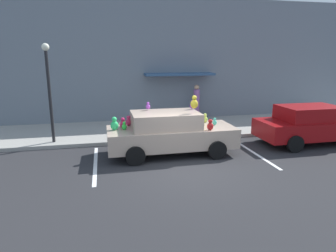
{
  "coord_description": "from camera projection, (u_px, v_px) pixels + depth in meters",
  "views": [
    {
      "loc": [
        -2.45,
        -8.51,
        3.47
      ],
      "look_at": [
        -0.12,
        2.1,
        0.9
      ],
      "focal_mm": 31.76,
      "sensor_mm": 36.0,
      "label": 1
    }
  ],
  "objects": [
    {
      "name": "storefront_building",
      "position": [
        150.0,
        61.0,
        15.46
      ],
      "size": [
        24.0,
        1.25,
        6.4
      ],
      "color": "slate",
      "rests_on": "ground"
    },
    {
      "name": "street_lamp_post",
      "position": [
        49.0,
        83.0,
        11.23
      ],
      "size": [
        0.28,
        0.28,
        3.78
      ],
      "color": "black",
      "rests_on": "sidewalk"
    },
    {
      "name": "pedestrian_near_shopfront",
      "position": [
        196.0,
        103.0,
        15.71
      ],
      "size": [
        0.32,
        0.32,
        1.85
      ],
      "color": "#985C9F",
      "rests_on": "sidewalk"
    },
    {
      "name": "plush_covered_car",
      "position": [
        170.0,
        133.0,
        10.61
      ],
      "size": [
        4.53,
        1.96,
        2.16
      ],
      "color": "tan",
      "rests_on": "ground"
    },
    {
      "name": "parking_stripe_front",
      "position": [
        253.0,
        152.0,
        10.95
      ],
      "size": [
        0.12,
        3.6,
        0.01
      ],
      "primitive_type": "cube",
      "color": "silver",
      "rests_on": "ground"
    },
    {
      "name": "parked_sedan_behind",
      "position": [
        312.0,
        124.0,
        11.91
      ],
      "size": [
        4.47,
        1.97,
        1.54
      ],
      "color": "maroon",
      "rests_on": "ground"
    },
    {
      "name": "teddy_bear_on_sidewalk",
      "position": [
        122.0,
        130.0,
        12.62
      ],
      "size": [
        0.3,
        0.25,
        0.57
      ],
      "color": "pink",
      "rests_on": "sidewalk"
    },
    {
      "name": "sidewalk",
      "position": [
        157.0,
        129.0,
        14.13
      ],
      "size": [
        24.0,
        4.0,
        0.15
      ],
      "primitive_type": "cube",
      "color": "gray",
      "rests_on": "ground"
    },
    {
      "name": "parking_stripe_rear",
      "position": [
        95.0,
        164.0,
        9.76
      ],
      "size": [
        0.12,
        3.6,
        0.01
      ],
      "primitive_type": "cube",
      "color": "silver",
      "rests_on": "ground"
    },
    {
      "name": "ground_plane",
      "position": [
        186.0,
        168.0,
        9.4
      ],
      "size": [
        60.0,
        60.0,
        0.0
      ],
      "primitive_type": "plane",
      "color": "#262628"
    }
  ]
}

